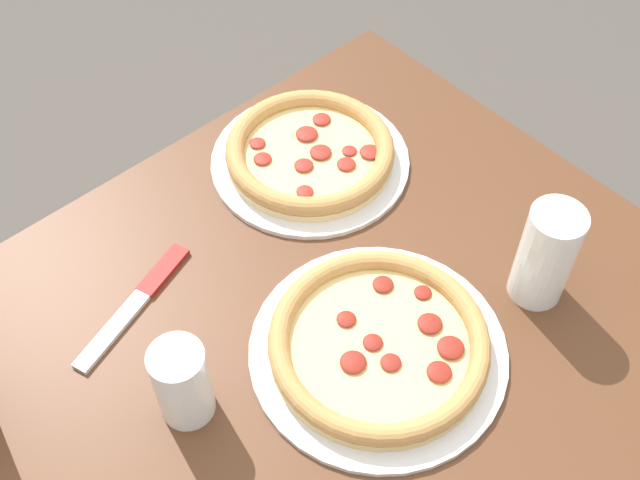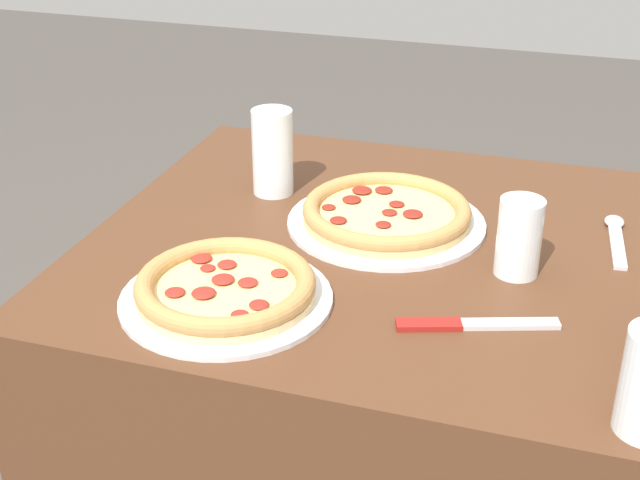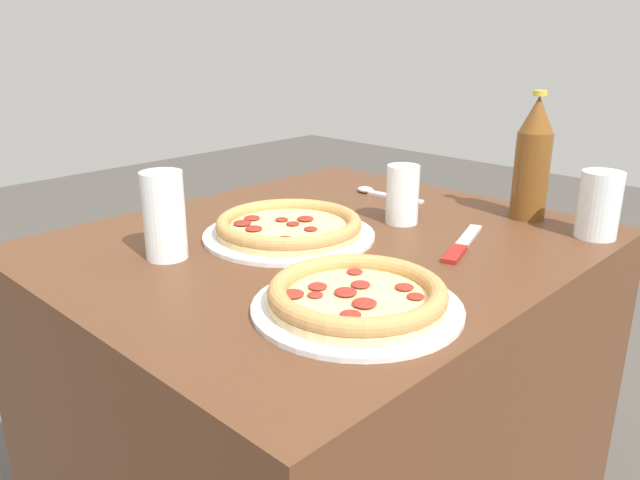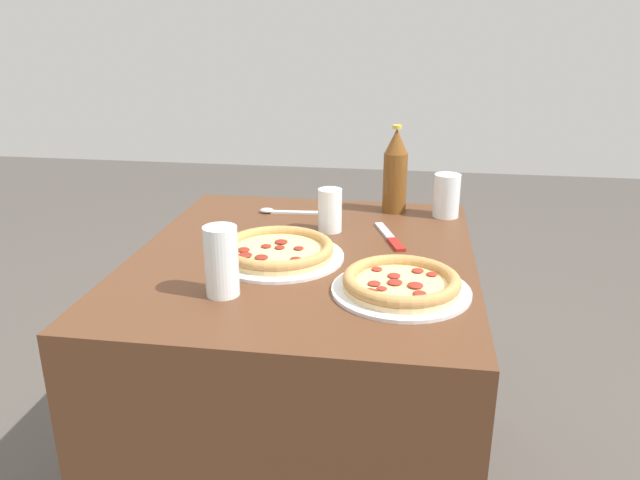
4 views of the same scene
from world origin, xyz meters
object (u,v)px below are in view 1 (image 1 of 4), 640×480
Objects in this scene: glass_orange_juice at (183,385)px; pizza_pepperoni at (310,154)px; knife at (138,300)px; pizza_margherita at (379,345)px; glass_water at (545,257)px.

pizza_pepperoni is at bearing 28.62° from glass_orange_juice.
knife is at bearing -173.55° from pizza_pepperoni.
pizza_margherita is 2.15× the size of glass_water.
pizza_margherita is 0.34m from pizza_pepperoni.
pizza_pepperoni is 0.38m from glass_water.
glass_water reaches higher than pizza_pepperoni.
pizza_margherita is 0.24m from glass_water.
glass_orange_juice is (-0.44, 0.17, -0.02)m from glass_water.
pizza_pepperoni is at bearing 63.00° from pizza_margherita.
pizza_margherita is 1.51× the size of knife.
glass_water is at bearing -20.77° from glass_orange_juice.
pizza_pepperoni is at bearing 100.21° from glass_water.
glass_water is at bearing -79.79° from pizza_pepperoni.
glass_water reaches higher than knife.
glass_water is at bearing -17.34° from pizza_margherita.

